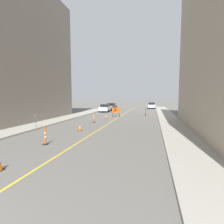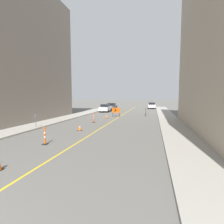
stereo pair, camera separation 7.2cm
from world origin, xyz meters
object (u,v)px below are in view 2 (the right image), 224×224
traffic_cone_third (106,117)px  parked_car_curb_near (106,108)px  delineator_post_rear (94,118)px  parked_car_curb_mid (112,106)px  arrow_barricade_primary (116,110)px  parking_meter_near_curb (36,118)px  delineator_post_front (45,137)px  traffic_cone_second (80,128)px  parked_car_curb_far (152,105)px

traffic_cone_third → parked_car_curb_near: size_ratio=0.11×
delineator_post_rear → parked_car_curb_mid: bearing=97.1°
delineator_post_rear → arrow_barricade_primary: size_ratio=0.89×
parked_car_curb_near → traffic_cone_third: bearing=-75.6°
arrow_barricade_primary → parking_meter_near_curb: 12.97m
delineator_post_front → delineator_post_rear: size_ratio=0.95×
traffic_cone_third → arrow_barricade_primary: (1.03, 2.02, 0.75)m
delineator_post_rear → parking_meter_near_curb: parking_meter_near_curb is taller
traffic_cone_second → arrow_barricade_primary: arrow_barricade_primary is taller
delineator_post_rear → parked_car_curb_mid: 19.78m
traffic_cone_second → traffic_cone_third: (0.07, 9.42, -0.02)m
traffic_cone_second → delineator_post_front: delineator_post_front is taller
parked_car_curb_mid → parked_car_curb_far: same height
delineator_post_front → arrow_barricade_primary: size_ratio=0.85×
traffic_cone_second → parked_car_curb_mid: (-2.78, 24.60, 0.54)m
parked_car_curb_near → parking_meter_near_curb: bearing=-97.0°
delineator_post_rear → parked_car_curb_far: 26.65m
traffic_cone_second → delineator_post_rear: (-0.35, 4.97, 0.29)m
parked_car_curb_far → arrow_barricade_primary: bearing=-106.6°
parked_car_curb_mid → parking_meter_near_curb: (-1.81, -24.82, 0.25)m
parked_car_curb_near → delineator_post_front: bearing=-85.9°
parked_car_curb_near → parking_meter_near_curb: parked_car_curb_near is taller
traffic_cone_third → delineator_post_rear: 4.48m
parked_car_curb_near → parked_car_curb_far: (9.15, 11.46, 0.00)m
traffic_cone_third → traffic_cone_second: bearing=-90.4°
arrow_barricade_primary → parked_car_curb_near: (-3.87, 7.85, -0.19)m
parking_meter_near_curb → traffic_cone_second: bearing=2.7°
parking_meter_near_curb → parked_car_curb_near: bearing=84.7°
delineator_post_rear → parked_car_curb_mid: (-2.43, 19.63, 0.25)m
delineator_post_front → parked_car_curb_far: bearing=79.4°
parked_car_curb_far → delineator_post_front: bearing=-102.0°
arrow_barricade_primary → parked_car_curb_near: size_ratio=0.32×
traffic_cone_second → delineator_post_front: size_ratio=0.44×
parked_car_curb_far → traffic_cone_third: bearing=-107.8°
traffic_cone_second → parking_meter_near_curb: bearing=-177.3°
traffic_cone_second → parked_car_curb_mid: 24.76m
traffic_cone_third → arrow_barricade_primary: 2.39m
delineator_post_rear → parked_car_curb_far: parked_car_curb_far is taller
delineator_post_front → parked_car_curb_far: parked_car_curb_far is taller
delineator_post_rear → arrow_barricade_primary: 6.64m
traffic_cone_second → parked_car_curb_near: size_ratio=0.12×
traffic_cone_second → parked_car_curb_mid: bearing=96.4°
delineator_post_front → parked_car_curb_near: parked_car_curb_near is taller
traffic_cone_third → delineator_post_front: bearing=-91.6°
parked_car_curb_near → parked_car_curb_mid: 5.31m
delineator_post_front → delineator_post_rear: 9.94m
delineator_post_front → parked_car_curb_far: size_ratio=0.28×
delineator_post_front → delineator_post_rear: (-0.02, 9.94, 0.03)m
arrow_barricade_primary → parking_meter_near_curb: (-5.69, -11.66, 0.07)m
traffic_cone_third → delineator_post_rear: bearing=-95.3°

